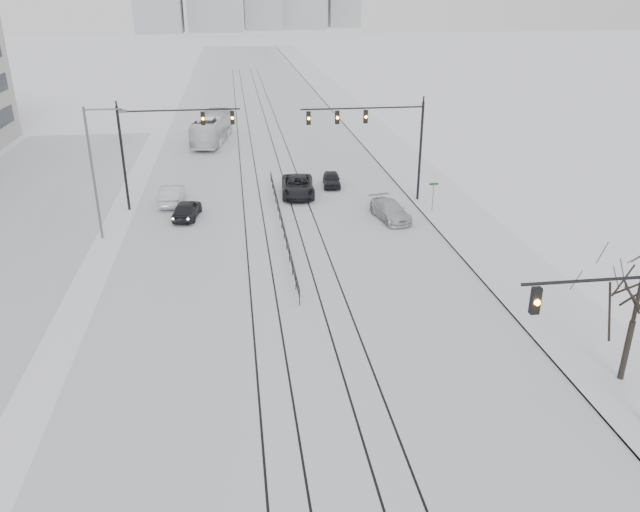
# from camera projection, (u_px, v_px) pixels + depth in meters

# --- Properties ---
(road) EXTENTS (22.00, 260.00, 0.02)m
(road) POSITION_uv_depth(u_px,v_px,m) (261.00, 139.00, 72.21)
(road) COLOR silver
(road) RESTS_ON ground
(sidewalk_east) EXTENTS (5.00, 260.00, 0.16)m
(sidewalk_east) POSITION_uv_depth(u_px,v_px,m) (375.00, 135.00, 73.89)
(sidewalk_east) COLOR silver
(sidewalk_east) RESTS_ON ground
(curb) EXTENTS (0.10, 260.00, 0.12)m
(curb) POSITION_uv_depth(u_px,v_px,m) (354.00, 135.00, 73.59)
(curb) COLOR gray
(curb) RESTS_ON ground
(parking_strip) EXTENTS (14.00, 60.00, 0.03)m
(parking_strip) POSITION_uv_depth(u_px,v_px,m) (12.00, 219.00, 46.92)
(parking_strip) COLOR silver
(parking_strip) RESTS_ON ground
(tram_rails) EXTENTS (5.30, 180.00, 0.01)m
(tram_rails) POSITION_uv_depth(u_px,v_px,m) (272.00, 188.00, 53.99)
(tram_rails) COLOR black
(tram_rails) RESTS_ON ground
(traffic_mast_near) EXTENTS (6.10, 0.37, 7.00)m
(traffic_mast_near) POSITION_uv_depth(u_px,v_px,m) (629.00, 328.00, 22.60)
(traffic_mast_near) COLOR black
(traffic_mast_near) RESTS_ON ground
(traffic_mast_ne) EXTENTS (9.60, 0.37, 8.00)m
(traffic_mast_ne) POSITION_uv_depth(u_px,v_px,m) (380.00, 132.00, 48.21)
(traffic_mast_ne) COLOR black
(traffic_mast_ne) RESTS_ON ground
(traffic_mast_nw) EXTENTS (9.10, 0.37, 8.00)m
(traffic_mast_nw) POSITION_uv_depth(u_px,v_px,m) (161.00, 138.00, 47.09)
(traffic_mast_nw) COLOR black
(traffic_mast_nw) RESTS_ON ground
(street_light_west) EXTENTS (2.73, 0.25, 9.00)m
(street_light_west) POSITION_uv_depth(u_px,v_px,m) (96.00, 164.00, 41.30)
(street_light_west) COLOR #595B60
(street_light_west) RESTS_ON ground
(bare_tree) EXTENTS (4.40, 4.40, 6.10)m
(bare_tree) POSITION_uv_depth(u_px,v_px,m) (640.00, 290.00, 25.67)
(bare_tree) COLOR black
(bare_tree) RESTS_ON ground
(median_fence) EXTENTS (0.06, 24.00, 1.00)m
(median_fence) POSITION_uv_depth(u_px,v_px,m) (282.00, 222.00, 44.69)
(median_fence) COLOR black
(median_fence) RESTS_ON ground
(street_sign) EXTENTS (0.70, 0.06, 2.40)m
(street_sign) POSITION_uv_depth(u_px,v_px,m) (433.00, 193.00, 47.57)
(street_sign) COLOR #595B60
(street_sign) RESTS_ON ground
(sedan_sb_inner) EXTENTS (2.30, 4.33, 1.40)m
(sedan_sb_inner) POSITION_uv_depth(u_px,v_px,m) (187.00, 209.00, 46.75)
(sedan_sb_inner) COLOR black
(sedan_sb_inner) RESTS_ON ground
(sedan_sb_outer) EXTENTS (1.82, 4.74, 1.54)m
(sedan_sb_outer) POSITION_uv_depth(u_px,v_px,m) (172.00, 195.00, 49.88)
(sedan_sb_outer) COLOR silver
(sedan_sb_outer) RESTS_ON ground
(sedan_nb_front) EXTENTS (3.03, 5.88, 1.59)m
(sedan_nb_front) POSITION_uv_depth(u_px,v_px,m) (298.00, 186.00, 51.98)
(sedan_nb_front) COLOR black
(sedan_nb_front) RESTS_ON ground
(sedan_nb_right) EXTENTS (2.72, 4.98, 1.37)m
(sedan_nb_right) POSITION_uv_depth(u_px,v_px,m) (390.00, 211.00, 46.52)
(sedan_nb_right) COLOR silver
(sedan_nb_right) RESTS_ON ground
(sedan_nb_far) EXTENTS (1.84, 3.78, 1.24)m
(sedan_nb_far) POSITION_uv_depth(u_px,v_px,m) (332.00, 179.00, 54.43)
(sedan_nb_far) COLOR black
(sedan_nb_far) RESTS_ON ground
(box_truck) EXTENTS (4.56, 11.66, 3.17)m
(box_truck) POSITION_uv_depth(u_px,v_px,m) (212.00, 129.00, 69.69)
(box_truck) COLOR silver
(box_truck) RESTS_ON ground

